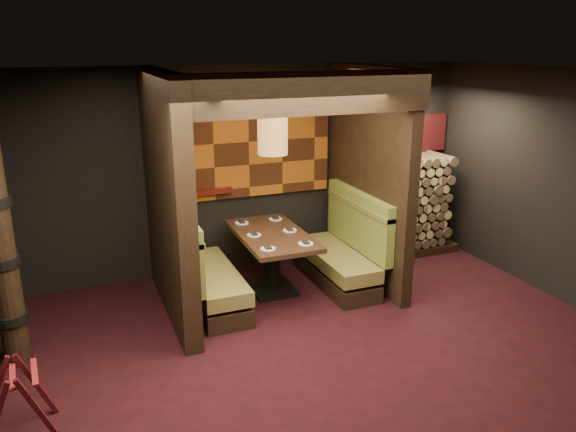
# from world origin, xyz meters

# --- Properties ---
(floor) EXTENTS (6.50, 5.50, 0.02)m
(floor) POSITION_xyz_m (0.00, 0.00, -0.01)
(floor) COLOR black
(floor) RESTS_ON ground
(ceiling) EXTENTS (6.50, 5.50, 0.02)m
(ceiling) POSITION_xyz_m (0.00, 0.00, 2.86)
(ceiling) COLOR black
(ceiling) RESTS_ON ground
(wall_back) EXTENTS (6.50, 0.02, 2.85)m
(wall_back) POSITION_xyz_m (0.00, 2.76, 1.43)
(wall_back) COLOR black
(wall_back) RESTS_ON ground
(wall_front) EXTENTS (6.50, 0.02, 2.85)m
(wall_front) POSITION_xyz_m (0.00, -2.76, 1.43)
(wall_front) COLOR black
(wall_front) RESTS_ON ground
(partition_left) EXTENTS (0.20, 2.20, 2.85)m
(partition_left) POSITION_xyz_m (-1.35, 1.65, 1.43)
(partition_left) COLOR black
(partition_left) RESTS_ON floor
(partition_right) EXTENTS (0.15, 2.10, 2.85)m
(partition_right) POSITION_xyz_m (1.30, 1.70, 1.43)
(partition_right) COLOR black
(partition_right) RESTS_ON floor
(header_beam) EXTENTS (2.85, 0.18, 0.44)m
(header_beam) POSITION_xyz_m (-0.02, 0.70, 2.63)
(header_beam) COLOR black
(header_beam) RESTS_ON partition_left
(tapa_back_panel) EXTENTS (2.40, 0.06, 1.55)m
(tapa_back_panel) POSITION_xyz_m (-0.02, 2.71, 1.82)
(tapa_back_panel) COLOR #A55415
(tapa_back_panel) RESTS_ON wall_back
(tapa_side_panel) EXTENTS (0.04, 1.85, 1.45)m
(tapa_side_panel) POSITION_xyz_m (-1.23, 1.82, 1.85)
(tapa_side_panel) COLOR #A55415
(tapa_side_panel) RESTS_ON partition_left
(lacquer_shelf) EXTENTS (0.60, 0.12, 0.07)m
(lacquer_shelf) POSITION_xyz_m (-0.60, 2.65, 1.18)
(lacquer_shelf) COLOR #50120C
(lacquer_shelf) RESTS_ON wall_back
(booth_bench_left) EXTENTS (0.68, 1.60, 1.14)m
(booth_bench_left) POSITION_xyz_m (-0.96, 1.65, 0.40)
(booth_bench_left) COLOR black
(booth_bench_left) RESTS_ON floor
(booth_bench_right) EXTENTS (0.68, 1.60, 1.14)m
(booth_bench_right) POSITION_xyz_m (0.93, 1.65, 0.40)
(booth_bench_right) COLOR black
(booth_bench_right) RESTS_ON floor
(dining_table) EXTENTS (0.84, 1.54, 0.81)m
(dining_table) POSITION_xyz_m (-0.05, 1.72, 0.57)
(dining_table) COLOR black
(dining_table) RESTS_ON floor
(place_settings) EXTENTS (0.67, 1.23, 0.03)m
(place_settings) POSITION_xyz_m (-0.05, 1.72, 0.82)
(place_settings) COLOR white
(place_settings) RESTS_ON dining_table
(pendant_lamp) EXTENTS (0.36, 0.36, 1.02)m
(pendant_lamp) POSITION_xyz_m (-0.05, 1.67, 2.06)
(pendant_lamp) COLOR olive
(pendant_lamp) RESTS_ON ceiling
(luggage_rack) EXTENTS (0.66, 0.49, 0.69)m
(luggage_rack) POSITION_xyz_m (-2.97, -0.15, 0.34)
(luggage_rack) COLOR #3F0C10
(luggage_rack) RESTS_ON floor
(totem_column) EXTENTS (0.31, 0.31, 2.40)m
(totem_column) POSITION_xyz_m (-3.05, 1.10, 1.19)
(totem_column) COLOR black
(totem_column) RESTS_ON floor
(firewood_stack) EXTENTS (1.73, 0.70, 1.50)m
(firewood_stack) POSITION_xyz_m (2.29, 2.35, 0.75)
(firewood_stack) COLOR black
(firewood_stack) RESTS_ON floor
(mosaic_header) EXTENTS (1.83, 0.10, 0.56)m
(mosaic_header) POSITION_xyz_m (2.29, 2.68, 1.78)
(mosaic_header) COLOR maroon
(mosaic_header) RESTS_ON wall_back
(bay_front_post) EXTENTS (0.08, 0.08, 2.85)m
(bay_front_post) POSITION_xyz_m (1.39, 1.96, 1.43)
(bay_front_post) COLOR black
(bay_front_post) RESTS_ON floor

